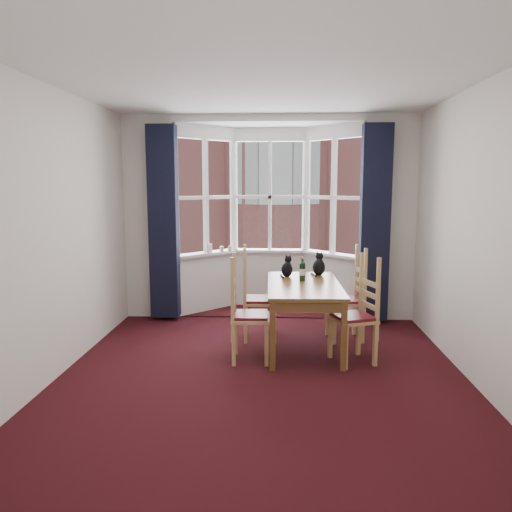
# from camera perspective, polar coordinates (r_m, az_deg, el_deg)

# --- Properties ---
(floor) EXTENTS (4.50, 4.50, 0.00)m
(floor) POSITION_cam_1_polar(r_m,az_deg,el_deg) (5.00, 0.67, -13.80)
(floor) COLOR black
(floor) RESTS_ON ground
(ceiling) EXTENTS (4.50, 4.50, 0.00)m
(ceiling) POSITION_cam_1_polar(r_m,az_deg,el_deg) (4.72, 0.73, 19.55)
(ceiling) COLOR white
(ceiling) RESTS_ON floor
(wall_left) EXTENTS (0.00, 4.50, 4.50)m
(wall_left) POSITION_cam_1_polar(r_m,az_deg,el_deg) (5.14, -22.22, 2.33)
(wall_left) COLOR silver
(wall_left) RESTS_ON floor
(wall_right) EXTENTS (0.00, 4.50, 4.50)m
(wall_right) POSITION_cam_1_polar(r_m,az_deg,el_deg) (4.99, 24.31, 2.05)
(wall_right) COLOR silver
(wall_right) RESTS_ON floor
(wall_near) EXTENTS (4.00, 0.00, 4.00)m
(wall_near) POSITION_cam_1_polar(r_m,az_deg,el_deg) (2.43, -1.37, -3.10)
(wall_near) COLOR silver
(wall_near) RESTS_ON floor
(wall_back_pier_left) EXTENTS (0.70, 0.12, 2.80)m
(wall_back_pier_left) POSITION_cam_1_polar(r_m,az_deg,el_deg) (7.13, -11.98, 4.27)
(wall_back_pier_left) COLOR silver
(wall_back_pier_left) RESTS_ON floor
(wall_back_pier_right) EXTENTS (0.70, 0.12, 2.80)m
(wall_back_pier_right) POSITION_cam_1_polar(r_m,az_deg,el_deg) (7.05, 15.00, 4.12)
(wall_back_pier_right) COLOR silver
(wall_back_pier_right) RESTS_ON floor
(bay_window) EXTENTS (2.76, 0.94, 2.80)m
(bay_window) POSITION_cam_1_polar(r_m,az_deg,el_deg) (7.40, 1.54, 4.59)
(bay_window) COLOR white
(bay_window) RESTS_ON floor
(curtain_left) EXTENTS (0.38, 0.22, 2.60)m
(curtain_left) POSITION_cam_1_polar(r_m,az_deg,el_deg) (6.90, -10.50, 3.77)
(curtain_left) COLOR black
(curtain_left) RESTS_ON floor
(curtain_right) EXTENTS (0.38, 0.22, 2.60)m
(curtain_right) POSITION_cam_1_polar(r_m,az_deg,el_deg) (6.83, 13.41, 3.63)
(curtain_right) COLOR black
(curtain_right) RESTS_ON floor
(dining_table) EXTENTS (0.85, 1.54, 0.75)m
(dining_table) POSITION_cam_1_polar(r_m,az_deg,el_deg) (5.71, 5.48, -3.98)
(dining_table) COLOR brown
(dining_table) RESTS_ON floor
(chair_left_near) EXTENTS (0.42, 0.43, 0.92)m
(chair_left_near) POSITION_cam_1_polar(r_m,az_deg,el_deg) (5.34, -1.62, -6.98)
(chair_left_near) COLOR tan
(chair_left_near) RESTS_ON floor
(chair_left_far) EXTENTS (0.43, 0.44, 0.92)m
(chair_left_far) POSITION_cam_1_polar(r_m,az_deg,el_deg) (6.04, -0.44, -5.16)
(chair_left_far) COLOR tan
(chair_left_far) RESTS_ON floor
(chair_right_near) EXTENTS (0.52, 0.53, 0.92)m
(chair_right_near) POSITION_cam_1_polar(r_m,az_deg,el_deg) (5.42, 11.88, -6.93)
(chair_right_near) COLOR tan
(chair_right_near) RESTS_ON floor
(chair_right_far) EXTENTS (0.45, 0.47, 0.92)m
(chair_right_far) POSITION_cam_1_polar(r_m,az_deg,el_deg) (6.15, 10.99, -5.08)
(chair_right_far) COLOR tan
(chair_right_far) RESTS_ON floor
(cat_left) EXTENTS (0.17, 0.22, 0.27)m
(cat_left) POSITION_cam_1_polar(r_m,az_deg,el_deg) (6.09, 3.57, -1.41)
(cat_left) COLOR black
(cat_left) RESTS_ON dining_table
(cat_right) EXTENTS (0.18, 0.24, 0.30)m
(cat_right) POSITION_cam_1_polar(r_m,az_deg,el_deg) (6.23, 7.20, -1.13)
(cat_right) COLOR black
(cat_right) RESTS_ON dining_table
(wine_bottle) EXTENTS (0.07, 0.07, 0.28)m
(wine_bottle) POSITION_cam_1_polar(r_m,az_deg,el_deg) (5.84, 5.32, -1.66)
(wine_bottle) COLOR black
(wine_bottle) RESTS_ON dining_table
(candle_tall) EXTENTS (0.06, 0.06, 0.13)m
(candle_tall) POSITION_cam_1_polar(r_m,az_deg,el_deg) (7.36, -5.26, 0.89)
(candle_tall) COLOR white
(candle_tall) RESTS_ON bay_window
(candle_short) EXTENTS (0.06, 0.06, 0.09)m
(candle_short) POSITION_cam_1_polar(r_m,az_deg,el_deg) (7.37, -3.94, 0.76)
(candle_short) COLOR white
(candle_short) RESTS_ON bay_window
(candle_extra) EXTENTS (0.05, 0.05, 0.09)m
(candle_extra) POSITION_cam_1_polar(r_m,az_deg,el_deg) (7.38, -2.99, 0.80)
(candle_extra) COLOR white
(candle_extra) RESTS_ON bay_window
(street) EXTENTS (80.00, 80.00, 0.00)m
(street) POSITION_cam_1_polar(r_m,az_deg,el_deg) (37.71, 2.59, -3.75)
(street) COLOR #333335
(street) RESTS_ON ground
(tenement_building) EXTENTS (18.40, 7.80, 15.20)m
(tenement_building) POSITION_cam_1_polar(r_m,az_deg,el_deg) (18.64, 2.39, 7.44)
(tenement_building) COLOR #A55C55
(tenement_building) RESTS_ON street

